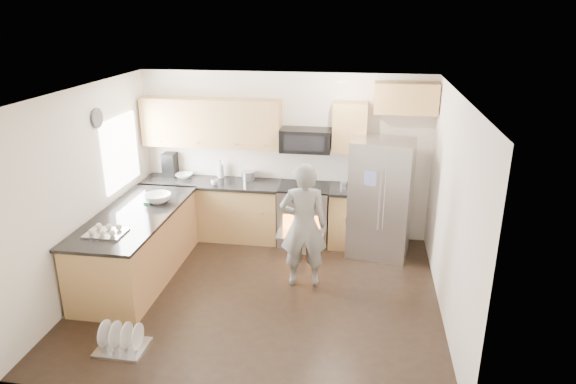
% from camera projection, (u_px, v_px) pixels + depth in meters
% --- Properties ---
extents(ground, '(4.50, 4.50, 0.00)m').
position_uv_depth(ground, '(261.00, 294.00, 6.64)').
color(ground, black).
rests_on(ground, ground).
extents(room_shell, '(4.54, 4.04, 2.62)m').
position_uv_depth(room_shell, '(256.00, 171.00, 6.09)').
color(room_shell, white).
rests_on(room_shell, ground).
extents(back_cabinet_run, '(4.45, 0.64, 2.50)m').
position_uv_depth(back_cabinet_run, '(245.00, 180.00, 8.02)').
color(back_cabinet_run, '#A97043').
rests_on(back_cabinet_run, ground).
extents(peninsula, '(0.96, 2.36, 1.04)m').
position_uv_depth(peninsula, '(138.00, 245.00, 6.96)').
color(peninsula, '#A97043').
rests_on(peninsula, ground).
extents(stove_range, '(0.76, 0.97, 1.79)m').
position_uv_depth(stove_range, '(304.00, 201.00, 7.93)').
color(stove_range, '#B7B7BC').
rests_on(stove_range, ground).
extents(refrigerator, '(0.96, 0.81, 1.75)m').
position_uv_depth(refrigerator, '(381.00, 198.00, 7.48)').
color(refrigerator, '#B7B7BC').
rests_on(refrigerator, ground).
extents(person, '(0.66, 0.48, 1.69)m').
position_uv_depth(person, '(303.00, 226.00, 6.63)').
color(person, gray).
rests_on(person, ground).
extents(dish_rack, '(0.53, 0.43, 0.33)m').
position_uv_depth(dish_rack, '(122.00, 342.00, 5.55)').
color(dish_rack, '#B7B7BC').
rests_on(dish_rack, ground).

